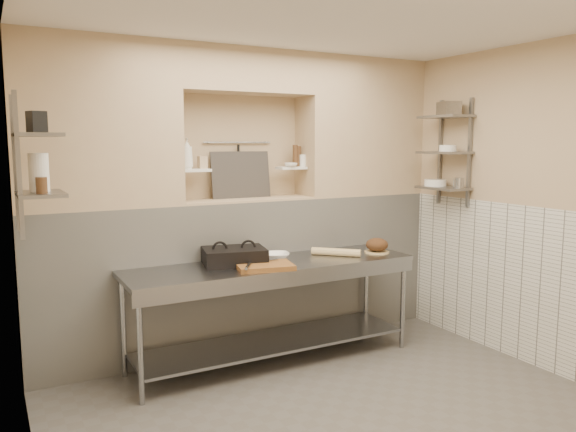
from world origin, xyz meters
TOP-DOWN VIEW (x-y plane):
  - floor at (0.00, 0.00)m, footprint 4.00×3.90m
  - ceiling at (0.00, 0.00)m, footprint 4.00×3.90m
  - wall_left at (-2.05, 0.00)m, footprint 0.10×3.90m
  - wall_right at (2.05, 0.00)m, footprint 0.10×3.90m
  - wall_back at (0.00, 2.00)m, footprint 4.00×0.10m
  - backwall_lower at (0.00, 1.75)m, footprint 4.00×0.40m
  - alcove_sill at (0.00, 1.75)m, footprint 1.30×0.40m
  - backwall_pillar_left at (-1.33, 1.75)m, footprint 1.35×0.40m
  - backwall_pillar_right at (1.33, 1.75)m, footprint 1.35×0.40m
  - backwall_header at (0.00, 1.75)m, footprint 1.30×0.40m
  - wainscot_left at (-1.99, 0.00)m, footprint 0.02×3.90m
  - wainscot_right at (1.99, 0.00)m, footprint 0.02×3.90m
  - alcove_shelf_left at (-0.50, 1.75)m, footprint 0.28×0.16m
  - alcove_shelf_right at (0.50, 1.75)m, footprint 0.28×0.16m
  - utensil_rail at (0.00, 1.92)m, footprint 0.70×0.02m
  - hanging_steel at (0.00, 1.90)m, footprint 0.02×0.02m
  - splash_panel at (0.00, 1.85)m, footprint 0.60×0.08m
  - shelf_rail_left_a at (-1.98, 1.25)m, footprint 0.03×0.03m
  - shelf_rail_left_b at (-1.98, 0.85)m, footprint 0.03×0.03m
  - wall_shelf_left_lower at (-1.84, 1.05)m, footprint 0.30×0.50m
  - wall_shelf_left_upper at (-1.84, 1.05)m, footprint 0.30×0.50m
  - shelf_rail_right_a at (1.98, 1.25)m, footprint 0.03×0.03m
  - shelf_rail_right_b at (1.98, 0.85)m, footprint 0.03×0.03m
  - wall_shelf_right_lower at (1.84, 1.05)m, footprint 0.30×0.50m
  - wall_shelf_right_mid at (1.84, 1.05)m, footprint 0.30×0.50m
  - wall_shelf_right_upper at (1.84, 1.05)m, footprint 0.30×0.50m
  - prep_table at (0.01, 1.18)m, footprint 2.60×0.70m
  - panini_press at (-0.31, 1.30)m, footprint 0.60×0.49m
  - cutting_board at (-0.15, 1.03)m, footprint 0.52×0.42m
  - knife_blade at (-0.11, 1.11)m, footprint 0.25×0.04m
  - tongs at (-0.32, 0.98)m, footprint 0.16×0.24m
  - mixing_bowl at (0.11, 1.33)m, footprint 0.31×0.31m
  - rolling_pin at (0.67, 1.20)m, footprint 0.38×0.37m
  - bread_board at (1.10, 1.13)m, footprint 0.24×0.24m
  - bread_loaf at (1.10, 1.13)m, footprint 0.21×0.21m
  - bottle_soap at (-0.57, 1.75)m, footprint 0.13×0.13m
  - jar_alcove at (-0.40, 1.80)m, footprint 0.07×0.07m
  - bowl_alcove at (0.47, 1.70)m, footprint 0.15×0.15m
  - condiment_a at (0.60, 1.79)m, footprint 0.06×0.06m
  - condiment_b at (0.56, 1.77)m, footprint 0.05×0.05m
  - condiment_c at (0.64, 1.76)m, footprint 0.07×0.07m
  - jug_left at (-1.84, 1.08)m, footprint 0.13×0.13m
  - jar_left at (-1.84, 0.93)m, footprint 0.07×0.07m
  - box_left_upper at (-1.84, 1.02)m, footprint 0.13×0.13m
  - bowl_right at (1.84, 1.16)m, footprint 0.22×0.22m
  - canister_right at (1.84, 0.84)m, footprint 0.10×0.10m
  - bowl_right_mid at (1.84, 1.00)m, footprint 0.17×0.17m
  - basket_right at (1.84, 1.01)m, footprint 0.22×0.24m

SIDE VIEW (x-z plane):
  - floor at x=0.00m, z-range -0.10..0.00m
  - prep_table at x=0.01m, z-range 0.19..1.09m
  - backwall_lower at x=0.00m, z-range 0.00..1.40m
  - wainscot_left at x=-1.99m, z-range 0.00..1.40m
  - wainscot_right at x=1.99m, z-range 0.00..1.40m
  - bread_board at x=1.10m, z-range 0.90..0.91m
  - cutting_board at x=-0.15m, z-range 0.90..0.94m
  - mixing_bowl at x=0.11m, z-range 0.90..0.96m
  - rolling_pin at x=0.67m, z-range 0.90..0.97m
  - knife_blade at x=-0.11m, z-range 0.95..0.95m
  - tongs at x=-0.32m, z-range 0.95..0.97m
  - panini_press at x=-0.31m, z-range 0.90..1.04m
  - bread_loaf at x=1.10m, z-range 0.91..1.04m
  - wall_left at x=-2.05m, z-range 0.00..2.80m
  - wall_right at x=2.05m, z-range 0.00..2.80m
  - wall_back at x=0.00m, z-range 0.00..2.80m
  - alcove_sill at x=0.00m, z-range 1.40..1.42m
  - wall_shelf_right_lower at x=1.84m, z-range 1.49..1.51m
  - bowl_right at x=1.84m, z-range 1.51..1.58m
  - canister_right at x=1.84m, z-range 1.51..1.61m
  - wall_shelf_left_lower at x=-1.84m, z-range 1.59..1.61m
  - splash_panel at x=0.00m, z-range 1.42..1.86m
  - jar_left at x=-1.84m, z-range 1.61..1.72m
  - alcove_shelf_left at x=-0.50m, z-range 1.69..1.71m
  - alcove_shelf_right at x=0.50m, z-range 1.69..1.71m
  - bowl_alcove at x=0.47m, z-range 1.71..1.75m
  - jug_left at x=-1.84m, z-range 1.61..1.88m
  - jar_alcove at x=-0.40m, z-range 1.71..1.82m
  - condiment_c at x=0.64m, z-range 1.71..1.83m
  - hanging_steel at x=0.00m, z-range 1.63..1.93m
  - shelf_rail_left_a at x=-1.98m, z-range 1.33..2.27m
  - shelf_rail_left_b at x=-1.98m, z-range 1.33..2.27m
  - condiment_a at x=0.60m, z-range 1.71..1.91m
  - condiment_b at x=0.56m, z-range 1.71..1.92m
  - shelf_rail_right_a at x=1.98m, z-range 1.33..2.38m
  - shelf_rail_right_b at x=1.98m, z-range 1.33..2.38m
  - wall_shelf_right_mid at x=1.84m, z-range 1.84..1.86m
  - bottle_soap at x=-0.57m, z-range 1.71..1.99m
  - bowl_right_mid at x=1.84m, z-range 1.86..1.92m
  - utensil_rail at x=0.00m, z-range 1.94..1.96m
  - wall_shelf_left_upper at x=-1.84m, z-range 1.99..2.01m
  - box_left_upper at x=-1.84m, z-range 2.01..2.16m
  - backwall_pillar_left at x=-1.33m, z-range 1.40..2.80m
  - backwall_pillar_right at x=1.33m, z-range 1.40..2.80m
  - wall_shelf_right_upper at x=1.84m, z-range 2.19..2.21m
  - basket_right at x=1.84m, z-range 2.21..2.34m
  - backwall_header at x=0.00m, z-range 2.40..2.80m
  - ceiling at x=0.00m, z-range 2.80..2.90m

